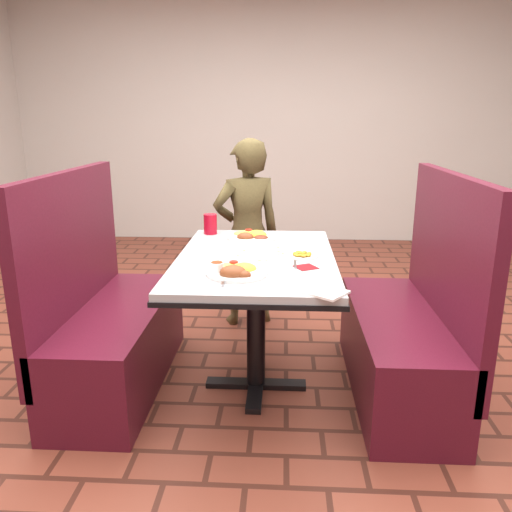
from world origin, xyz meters
The scene contains 15 objects.
room centered at (0.00, 0.00, 1.91)m, with size 7.00×7.04×2.82m.
dining_table centered at (0.00, 0.00, 0.65)m, with size 0.81×1.21×0.75m.
booth_bench_left centered at (-0.80, 0.00, 0.33)m, with size 0.47×1.20×1.17m.
booth_bench_right centered at (0.80, 0.00, 0.33)m, with size 0.47×1.20×1.17m.
diner_person centered at (-0.11, 0.92, 0.65)m, with size 0.48×0.31×1.31m, color brown.
near_dinner_plate centered at (-0.08, -0.32, 0.78)m, with size 0.28×0.28×0.09m.
far_dinner_plate centered at (-0.05, 0.38, 0.78)m, with size 0.28×0.28×0.07m.
plantain_plate centered at (0.23, -0.01, 0.76)m, with size 0.16×0.16×0.02m.
maroon_napkin centered at (0.25, -0.19, 0.75)m, with size 0.09×0.09×0.00m, color maroon.
spoon_utensil centered at (0.20, -0.15, 0.76)m, with size 0.01×0.14×0.00m, color silver.
red_tumbler centered at (-0.31, 0.49, 0.81)m, with size 0.08×0.08×0.12m, color #AC0B1D.
paper_napkin centered at (0.30, -0.54, 0.76)m, with size 0.18×0.14×0.01m, color white.
knife_utensil centered at (-0.12, -0.41, 0.76)m, with size 0.01×0.19×0.00m, color #BCBDC1.
fork_utensil centered at (-0.13, -0.35, 0.76)m, with size 0.01×0.14×0.00m, color silver.
lettuce_shreds centered at (0.04, 0.06, 0.75)m, with size 0.28×0.32×0.00m, color #8CBA4A, non-canonical shape.
Camera 1 is at (0.14, -2.46, 1.44)m, focal length 35.00 mm.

